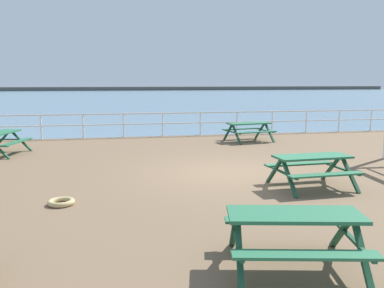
# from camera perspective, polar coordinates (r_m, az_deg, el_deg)

# --- Properties ---
(ground_plane) EXTENTS (30.00, 24.00, 0.20)m
(ground_plane) POSITION_cam_1_polar(r_m,az_deg,el_deg) (11.52, 4.98, -4.40)
(ground_plane) COLOR brown
(sea_band) EXTENTS (142.00, 90.00, 0.01)m
(sea_band) POSITION_cam_1_polar(r_m,az_deg,el_deg) (63.65, -8.21, 6.52)
(sea_band) COLOR slate
(sea_band) RESTS_ON ground
(distant_shoreline) EXTENTS (142.00, 6.00, 1.80)m
(distant_shoreline) POSITION_cam_1_polar(r_m,az_deg,el_deg) (106.60, -9.36, 7.41)
(distant_shoreline) COLOR #4C4C47
(distant_shoreline) RESTS_ON ground
(seaward_railing) EXTENTS (23.07, 0.07, 1.08)m
(seaward_railing) POSITION_cam_1_polar(r_m,az_deg,el_deg) (18.87, -1.45, 3.42)
(seaward_railing) COLOR white
(seaward_railing) RESTS_ON ground
(picnic_table_near_left) EXTENTS (1.88, 1.63, 0.80)m
(picnic_table_near_left) POSITION_cam_1_polar(r_m,az_deg,el_deg) (10.12, 16.41, -2.63)
(picnic_table_near_left) COLOR #286B47
(picnic_table_near_left) RESTS_ON ground
(picnic_table_far_left) EXTENTS (2.07, 1.85, 0.80)m
(picnic_table_far_left) POSITION_cam_1_polar(r_m,az_deg,el_deg) (5.80, 14.11, -11.10)
(picnic_table_far_left) COLOR #286B47
(picnic_table_far_left) RESTS_ON ground
(picnic_table_far_right) EXTENTS (2.04, 1.81, 0.80)m
(picnic_table_far_right) POSITION_cam_1_polar(r_m,az_deg,el_deg) (17.34, 7.93, 2.33)
(picnic_table_far_right) COLOR #286B47
(picnic_table_far_right) RESTS_ON ground
(rope_coil) EXTENTS (0.55, 0.55, 0.11)m
(rope_coil) POSITION_cam_1_polar(r_m,az_deg,el_deg) (8.92, -17.79, -7.73)
(rope_coil) COLOR tan
(rope_coil) RESTS_ON ground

